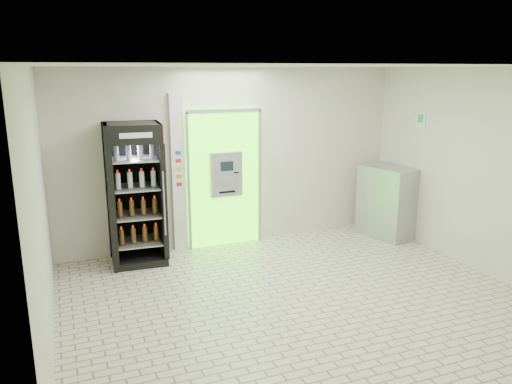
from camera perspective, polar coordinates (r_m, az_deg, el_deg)
ground at (r=6.80m, az=4.62°, el=-12.04°), size 6.00×6.00×0.00m
room_shell at (r=6.22m, az=4.95°, el=3.42°), size 6.00×6.00×6.00m
atm_assembly at (r=8.47m, az=-3.66°, el=1.63°), size 1.30×0.24×2.33m
pillar at (r=8.28m, az=-8.89°, el=2.11°), size 0.22×0.11×2.60m
beverage_cooler at (r=7.90m, az=-13.57°, el=-0.53°), size 0.86×0.80×2.19m
steel_cabinet at (r=9.30m, az=14.84°, el=-1.08°), size 0.86×1.08×1.28m
exit_sign at (r=8.98m, az=18.32°, el=7.81°), size 0.02×0.22×0.26m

